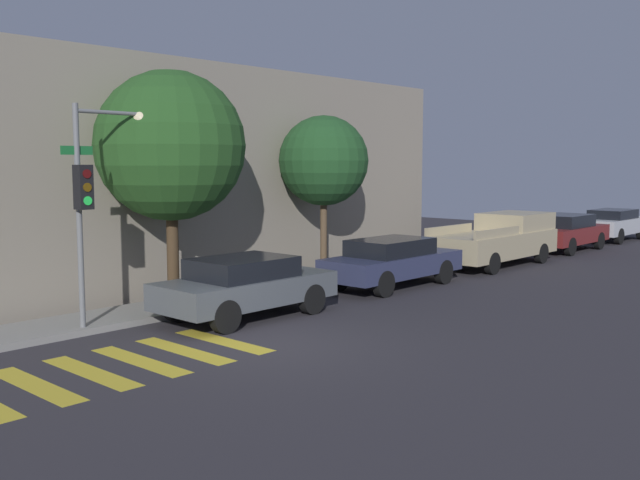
{
  "coord_description": "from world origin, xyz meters",
  "views": [
    {
      "loc": [
        -9.37,
        -10.01,
        3.52
      ],
      "look_at": [
        3.82,
        2.1,
        1.6
      ],
      "focal_mm": 40.0,
      "sensor_mm": 36.0,
      "label": 1
    }
  ],
  "objects": [
    {
      "name": "pickup_truck",
      "position": [
        13.03,
        2.1,
        0.91
      ],
      "size": [
        5.65,
        2.1,
        1.77
      ],
      "color": "tan",
      "rests_on": "ground"
    },
    {
      "name": "sidewalk",
      "position": [
        0.0,
        4.06,
        0.07
      ],
      "size": [
        26.0,
        1.71,
        0.14
      ],
      "primitive_type": "cube",
      "color": "gray",
      "rests_on": "ground"
    },
    {
      "name": "tree_midblock",
      "position": [
        6.32,
        4.24,
        3.6
      ],
      "size": [
        2.67,
        2.67,
        4.95
      ],
      "color": "brown",
      "rests_on": "ground"
    },
    {
      "name": "sedan_far_end",
      "position": [
        18.53,
        2.1,
        0.79
      ],
      "size": [
        4.6,
        1.89,
        1.48
      ],
      "color": "maroon",
      "rests_on": "ground"
    },
    {
      "name": "tree_near_corner",
      "position": [
        0.86,
        4.24,
        3.93
      ],
      "size": [
        3.6,
        3.6,
        5.75
      ],
      "color": "#42301E",
      "rests_on": "ground"
    },
    {
      "name": "ground_plane",
      "position": [
        0.0,
        0.0,
        0.0
      ],
      "size": [
        60.0,
        60.0,
        0.0
      ],
      "primitive_type": "plane",
      "color": "#2D2B30"
    },
    {
      "name": "sedan_middle",
      "position": [
        6.88,
        2.1,
        0.76
      ],
      "size": [
        4.65,
        1.78,
        1.4
      ],
      "color": "#2D3351",
      "rests_on": "ground"
    },
    {
      "name": "building_row",
      "position": [
        0.0,
        8.31,
        3.14
      ],
      "size": [
        26.0,
        6.0,
        6.28
      ],
      "primitive_type": "cube",
      "color": "gray",
      "rests_on": "ground"
    },
    {
      "name": "sedan_tail_of_row",
      "position": [
        23.78,
        2.1,
        0.78
      ],
      "size": [
        4.48,
        1.76,
        1.44
      ],
      "color": "#B7BABF",
      "rests_on": "ground"
    },
    {
      "name": "sedan_near_corner",
      "position": [
        1.3,
        2.1,
        0.76
      ],
      "size": [
        4.25,
        1.88,
        1.41
      ],
      "color": "#4C5156",
      "rests_on": "ground"
    },
    {
      "name": "crosswalk",
      "position": [
        -2.86,
        0.8,
        0.0
      ],
      "size": [
        5.28,
        2.6,
        0.0
      ],
      "color": "gold",
      "rests_on": "ground"
    },
    {
      "name": "traffic_light_pole",
      "position": [
        -1.62,
        3.37,
        3.24
      ],
      "size": [
        2.07,
        0.56,
        4.74
      ],
      "color": "slate",
      "rests_on": "ground"
    }
  ]
}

